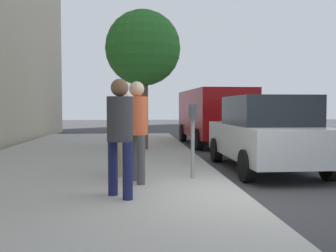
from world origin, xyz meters
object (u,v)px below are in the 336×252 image
(pedestrian_bystander, at_px, (120,128))
(parking_officer, at_px, (123,127))
(parked_van_far, at_px, (213,114))
(pedestrian_at_meter, at_px, (137,123))
(parking_meter, at_px, (193,125))
(street_tree, at_px, (143,49))
(parked_sedan_near, at_px, (266,133))

(pedestrian_bystander, bearing_deg, parking_officer, 53.51)
(parking_officer, xyz_separation_m, parked_van_far, (7.37, -3.34, 0.14))
(pedestrian_at_meter, bearing_deg, parking_meter, -2.95)
(pedestrian_bystander, relative_size, parking_officer, 1.07)
(pedestrian_at_meter, distance_m, street_tree, 5.95)
(pedestrian_at_meter, bearing_deg, parked_sedan_near, 13.15)
(pedestrian_at_meter, relative_size, parking_officer, 1.09)
(parking_meter, xyz_separation_m, parked_sedan_near, (1.67, -2.01, -0.27))
(pedestrian_bystander, bearing_deg, parked_van_far, 33.47)
(parked_van_far, height_order, street_tree, street_tree)
(pedestrian_bystander, relative_size, parked_sedan_near, 0.40)
(pedestrian_at_meter, distance_m, parking_officer, 0.84)
(parking_meter, bearing_deg, street_tree, 9.10)
(parking_officer, bearing_deg, pedestrian_at_meter, -62.87)
(parking_meter, height_order, pedestrian_bystander, pedestrian_bystander)
(parking_meter, distance_m, pedestrian_bystander, 1.96)
(parking_officer, bearing_deg, parking_meter, -11.07)
(pedestrian_at_meter, height_order, street_tree, street_tree)
(parking_officer, distance_m, street_tree, 5.29)
(parking_meter, distance_m, parked_sedan_near, 2.62)
(pedestrian_at_meter, distance_m, parked_sedan_near, 3.67)
(pedestrian_at_meter, xyz_separation_m, parked_van_far, (8.16, -3.07, 0.02))
(pedestrian_bystander, bearing_deg, parked_sedan_near, 6.29)
(street_tree, bearing_deg, parked_sedan_near, -141.36)
(parked_van_far, bearing_deg, pedestrian_at_meter, 159.38)
(parking_officer, distance_m, parked_van_far, 8.09)
(pedestrian_at_meter, relative_size, pedestrian_bystander, 1.02)
(parking_meter, height_order, parked_sedan_near, parked_sedan_near)
(pedestrian_at_meter, distance_m, parked_van_far, 8.72)
(pedestrian_bystander, distance_m, street_tree, 7.03)
(parking_meter, height_order, street_tree, street_tree)
(street_tree, bearing_deg, parking_meter, -170.90)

